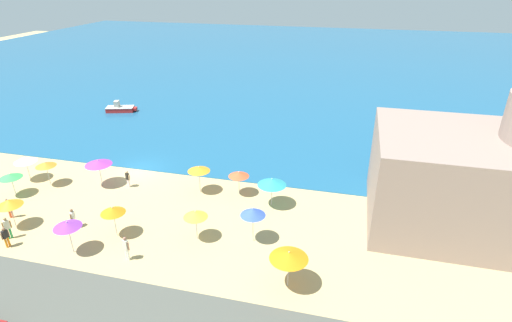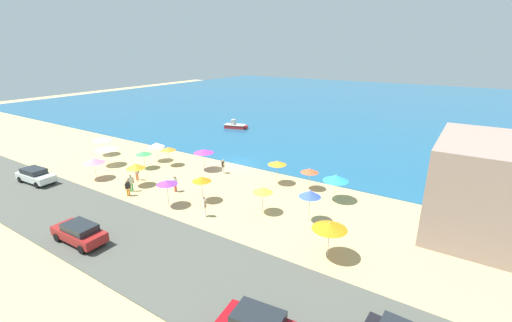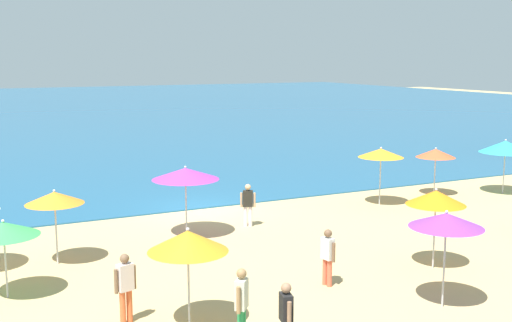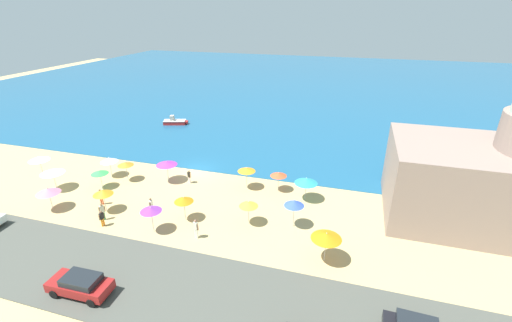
{
  "view_description": "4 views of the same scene",
  "coord_description": "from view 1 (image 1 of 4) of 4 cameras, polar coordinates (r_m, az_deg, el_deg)",
  "views": [
    {
      "loc": [
        19.06,
        -30.59,
        17.4
      ],
      "look_at": [
        11.31,
        0.57,
        1.98
      ],
      "focal_mm": 28.0,
      "sensor_mm": 36.0,
      "label": 1
    },
    {
      "loc": [
        23.19,
        -31.21,
        13.4
      ],
      "look_at": [
        3.71,
        -1.31,
        1.44
      ],
      "focal_mm": 24.0,
      "sensor_mm": 36.0,
      "label": 2
    },
    {
      "loc": [
        -9.23,
        -24.03,
        6.21
      ],
      "look_at": [
        4.05,
        3.0,
        1.28
      ],
      "focal_mm": 45.0,
      "sensor_mm": 36.0,
      "label": 3
    },
    {
      "loc": [
        17.31,
        -33.67,
        17.92
      ],
      "look_at": [
        7.0,
        1.33,
        1.51
      ],
      "focal_mm": 24.0,
      "sensor_mm": 36.0,
      "label": 4
    }
  ],
  "objects": [
    {
      "name": "ground_plane",
      "position": [
        40.03,
        -16.12,
        -1.21
      ],
      "size": [
        160.0,
        160.0,
        0.0
      ],
      "primitive_type": "plane",
      "color": "tan"
    },
    {
      "name": "sea",
      "position": [
        89.39,
        1.44,
        14.44
      ],
      "size": [
        150.0,
        110.0,
        0.05
      ],
      "primitive_type": "cube",
      "color": "#1C577F",
      "rests_on": "ground_plane"
    },
    {
      "name": "beach_umbrella_1",
      "position": [
        34.34,
        -31.83,
        -5.08
      ],
      "size": [
        1.85,
        1.85,
        2.4
      ],
      "color": "#B2B2B7",
      "rests_on": "ground_plane"
    },
    {
      "name": "beach_umbrella_2",
      "position": [
        30.0,
        -19.79,
        -6.65
      ],
      "size": [
        1.74,
        1.74,
        2.42
      ],
      "color": "#B2B2B7",
      "rests_on": "ground_plane"
    },
    {
      "name": "beach_umbrella_4",
      "position": [
        24.06,
        4.72,
        -13.29
      ],
      "size": [
        2.33,
        2.33,
        2.61
      ],
      "color": "#B2B2B7",
      "rests_on": "ground_plane"
    },
    {
      "name": "beach_umbrella_5",
      "position": [
        31.78,
        2.29,
        -3.01
      ],
      "size": [
        2.32,
        2.32,
        2.51
      ],
      "color": "#B2B2B7",
      "rests_on": "ground_plane"
    },
    {
      "name": "beach_umbrella_6",
      "position": [
        28.27,
        -8.64,
        -7.54
      ],
      "size": [
        1.71,
        1.71,
        2.36
      ],
      "color": "#B2B2B7",
      "rests_on": "ground_plane"
    },
    {
      "name": "beach_umbrella_7",
      "position": [
        34.01,
        -8.18,
        -1.14
      ],
      "size": [
        1.9,
        1.9,
        2.48
      ],
      "color": "#B2B2B7",
      "rests_on": "ground_plane"
    },
    {
      "name": "beach_umbrella_8",
      "position": [
        33.51,
        -2.47,
        -1.89
      ],
      "size": [
        1.75,
        1.75,
        2.19
      ],
      "color": "#B2B2B7",
      "rests_on": "ground_plane"
    },
    {
      "name": "beach_umbrella_9",
      "position": [
        39.47,
        -27.85,
        -0.41
      ],
      "size": [
        1.73,
        1.73,
        2.3
      ],
      "color": "#B2B2B7",
      "rests_on": "ground_plane"
    },
    {
      "name": "beach_umbrella_10",
      "position": [
        41.36,
        -30.1,
        0.22
      ],
      "size": [
        1.97,
        1.97,
        2.38
      ],
      "color": "#B2B2B7",
      "rests_on": "ground_plane"
    },
    {
      "name": "beach_umbrella_12",
      "position": [
        37.41,
        -21.61,
        -0.2
      ],
      "size": [
        2.33,
        2.33,
        2.5
      ],
      "color": "#B2B2B7",
      "rests_on": "ground_plane"
    },
    {
      "name": "beach_umbrella_13",
      "position": [
        27.59,
        -0.45,
        -7.29
      ],
      "size": [
        1.77,
        1.77,
        2.75
      ],
      "color": "#B2B2B7",
      "rests_on": "ground_plane"
    },
    {
      "name": "beach_umbrella_14",
      "position": [
        39.2,
        -31.67,
        -1.83
      ],
      "size": [
        1.82,
        1.82,
        2.1
      ],
      "color": "#B2B2B7",
      "rests_on": "ground_plane"
    },
    {
      "name": "beach_umbrella_15",
      "position": [
        29.38,
        -25.37,
        -8.24
      ],
      "size": [
        1.83,
        1.83,
        2.49
      ],
      "color": "#B2B2B7",
      "rests_on": "ground_plane"
    },
    {
      "name": "bather_0",
      "position": [
        32.72,
        -24.7,
        -7.31
      ],
      "size": [
        0.28,
        0.56,
        1.59
      ],
      "color": "#DD5E42",
      "rests_on": "ground_plane"
    },
    {
      "name": "bather_1",
      "position": [
        28.02,
        -18.07,
        -11.61
      ],
      "size": [
        0.55,
        0.31,
        1.82
      ],
      "color": "white",
      "rests_on": "ground_plane"
    },
    {
      "name": "bather_2",
      "position": [
        36.85,
        -17.86,
        -2.31
      ],
      "size": [
        0.51,
        0.37,
        1.59
      ],
      "color": "silver",
      "rests_on": "ground_plane"
    },
    {
      "name": "bather_3",
      "position": [
        32.78,
        -32.18,
        -9.07
      ],
      "size": [
        0.29,
        0.56,
        1.59
      ],
      "color": "orange",
      "rests_on": "ground_plane"
    },
    {
      "name": "bather_4",
      "position": [
        36.22,
        -31.82,
        -5.62
      ],
      "size": [
        0.55,
        0.31,
        1.69
      ],
      "color": "#D96034",
      "rests_on": "ground_plane"
    },
    {
      "name": "bather_5",
      "position": [
        33.63,
        -31.99,
        -7.98
      ],
      "size": [
        0.4,
        0.45,
        1.73
      ],
      "color": "#269851",
      "rests_on": "ground_plane"
    },
    {
      "name": "skiff_nearshore",
      "position": [
        57.41,
        -18.82,
        7.11
      ],
      "size": [
        4.16,
        2.53,
        1.49
      ],
      "color": "red",
      "rests_on": "sea"
    }
  ]
}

